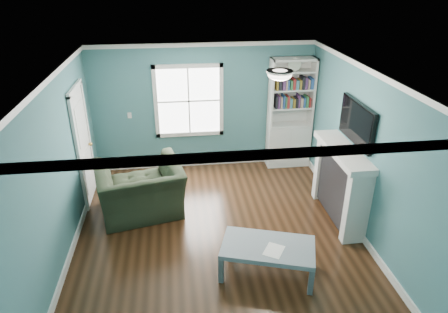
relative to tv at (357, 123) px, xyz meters
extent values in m
plane|color=black|center=(-2.20, -0.20, -1.72)|extent=(5.00, 5.00, 0.00)
plane|color=#3E707A|center=(-2.20, 2.30, -0.43)|extent=(4.50, 0.00, 4.50)
plane|color=#3E707A|center=(-2.20, -2.70, -0.43)|extent=(4.50, 0.00, 4.50)
plane|color=#3E707A|center=(-4.45, -0.20, -0.43)|extent=(0.00, 5.00, 5.00)
plane|color=#3E707A|center=(0.05, -0.20, -0.43)|extent=(0.00, 5.00, 5.00)
plane|color=white|center=(-2.20, -0.20, 0.88)|extent=(5.00, 5.00, 0.00)
cube|color=white|center=(-2.20, 2.28, -1.66)|extent=(4.50, 0.03, 0.12)
cube|color=white|center=(-4.44, -0.20, -1.66)|extent=(0.03, 5.00, 0.12)
cube|color=white|center=(0.03, -0.20, -1.66)|extent=(0.03, 5.00, 0.12)
cube|color=white|center=(-2.20, 2.28, 0.84)|extent=(4.50, 0.04, 0.08)
cube|color=white|center=(-2.20, -2.68, 0.84)|extent=(4.50, 0.04, 0.08)
cube|color=white|center=(-4.43, -0.20, 0.84)|extent=(0.04, 5.00, 0.08)
cube|color=white|center=(0.03, -0.20, 0.84)|extent=(0.04, 5.00, 0.08)
cube|color=white|center=(-2.50, 2.29, -0.27)|extent=(1.24, 0.01, 1.34)
cube|color=white|center=(-3.16, 2.28, -0.27)|extent=(0.08, 0.06, 1.50)
cube|color=white|center=(-1.84, 2.28, -0.27)|extent=(0.08, 0.06, 1.50)
cube|color=white|center=(-2.50, 2.28, -0.98)|extent=(1.40, 0.06, 0.08)
cube|color=white|center=(-2.50, 2.28, 0.44)|extent=(1.40, 0.06, 0.08)
cube|color=white|center=(-2.50, 2.28, -0.27)|extent=(1.24, 0.03, 0.03)
cube|color=white|center=(-2.50, 2.28, -0.27)|extent=(0.03, 0.03, 1.34)
cube|color=silver|center=(-0.43, 2.10, -1.27)|extent=(0.90, 0.35, 0.90)
cube|color=silver|center=(-0.86, 2.10, -0.12)|extent=(0.04, 0.35, 1.40)
cube|color=silver|center=(0.00, 2.10, -0.12)|extent=(0.04, 0.35, 1.40)
cube|color=silver|center=(-0.43, 2.26, -0.12)|extent=(0.90, 0.02, 1.40)
cube|color=silver|center=(-0.43, 2.10, 0.55)|extent=(0.90, 0.35, 0.04)
cube|color=silver|center=(-0.43, 2.10, -0.80)|extent=(0.84, 0.33, 0.03)
cube|color=silver|center=(-0.43, 2.10, -0.42)|extent=(0.84, 0.33, 0.03)
cube|color=silver|center=(-0.43, 2.10, -0.04)|extent=(0.84, 0.33, 0.03)
cube|color=silver|center=(-0.43, 2.10, 0.32)|extent=(0.84, 0.33, 0.03)
cube|color=black|center=(-0.43, 2.08, -0.30)|extent=(0.70, 0.25, 0.22)
cube|color=#593366|center=(-0.43, 2.08, 0.08)|extent=(0.70, 0.25, 0.22)
cylinder|color=beige|center=(-0.43, 2.05, 0.46)|extent=(0.26, 0.06, 0.26)
cube|color=black|center=(-0.11, 0.00, -1.12)|extent=(0.30, 1.20, 1.10)
cube|color=black|center=(-0.13, 0.00, -1.32)|extent=(0.22, 0.65, 0.70)
cube|color=silver|center=(-0.13, -0.67, -1.12)|extent=(0.36, 0.16, 1.20)
cube|color=silver|center=(-0.13, 0.67, -1.12)|extent=(0.36, 0.16, 1.20)
cube|color=silver|center=(-0.15, 0.00, -0.47)|extent=(0.44, 1.58, 0.10)
cube|color=black|center=(0.00, 0.00, 0.00)|extent=(0.06, 1.10, 0.65)
cube|color=silver|center=(-4.43, 1.20, -0.70)|extent=(0.04, 0.80, 2.05)
cube|color=white|center=(-4.42, 0.75, -0.70)|extent=(0.05, 0.08, 2.13)
cube|color=white|center=(-4.42, 1.65, -0.70)|extent=(0.05, 0.08, 2.13)
cube|color=white|center=(-4.42, 1.20, 0.36)|extent=(0.05, 0.98, 0.08)
sphere|color=#BF8C3F|center=(-4.37, 1.50, -0.77)|extent=(0.07, 0.07, 0.07)
ellipsoid|color=white|center=(-1.30, -0.10, 0.82)|extent=(0.34, 0.34, 0.15)
cylinder|color=white|center=(-1.30, -0.10, 0.86)|extent=(0.38, 0.38, 0.03)
cube|color=white|center=(-3.70, 2.28, -0.52)|extent=(0.08, 0.01, 0.12)
imported|color=#212C1B|center=(-3.45, 0.54, -1.12)|extent=(1.56, 1.19, 1.22)
cube|color=#4D565C|center=(-2.28, -1.31, -1.53)|extent=(0.09, 0.09, 0.39)
cube|color=#4D565C|center=(-1.14, -1.68, -1.53)|extent=(0.09, 0.09, 0.39)
cube|color=#4D565C|center=(-2.09, -0.72, -1.53)|extent=(0.09, 0.09, 0.39)
cube|color=#4D565C|center=(-0.95, -1.09, -1.53)|extent=(0.09, 0.09, 0.39)
cube|color=slate|center=(-1.62, -1.20, -1.30)|extent=(1.41, 1.04, 0.07)
cube|color=white|center=(-1.56, -1.31, -1.26)|extent=(0.35, 0.37, 0.00)
camera|label=1|loc=(-2.77, -5.48, 2.19)|focal=32.00mm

